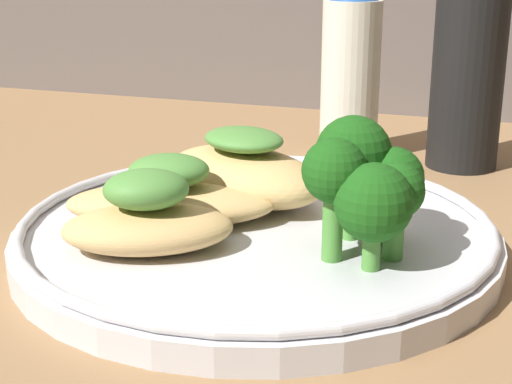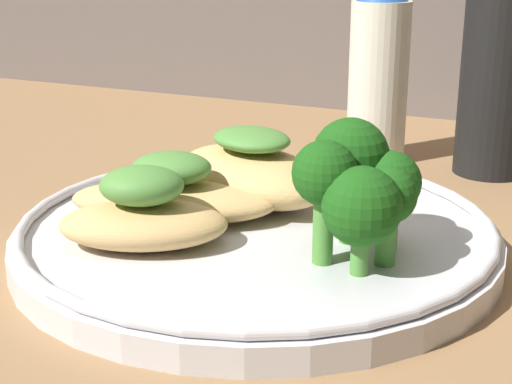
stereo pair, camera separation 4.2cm
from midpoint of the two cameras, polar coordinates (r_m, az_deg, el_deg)
The scene contains 8 objects.
ground_plane at distance 43.09cm, azimuth -2.78°, elevation -4.98°, with size 180.00×180.00×1.00cm, color #936D47.
plate at distance 42.52cm, azimuth -2.81°, elevation -3.13°, with size 26.10×26.10×2.00cm.
grilled_meat_front at distance 39.56cm, azimuth -10.91°, elevation -2.06°, with size 9.87×8.13×4.15cm.
grilled_meat_middle at distance 43.02cm, azimuth -9.05°, elevation -0.49°, with size 12.33×7.88×3.86cm.
grilled_meat_back at distance 45.89cm, azimuth -3.49°, elevation 1.42°, with size 12.25×9.80×4.42cm.
broccoli_bunch at distance 37.74cm, azimuth 4.90°, elevation 0.77°, with size 5.86×7.01×6.52cm.
sauce_bottle at distance 59.76cm, azimuth 4.91°, elevation 9.02°, with size 4.43×4.43×14.50cm.
pepper_grinder at distance 58.15cm, azimuth 13.29°, elevation 9.85°, with size 5.17×5.17×18.66cm.
Camera 1 is at (12.55, -37.60, 16.52)cm, focal length 55.00 mm.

